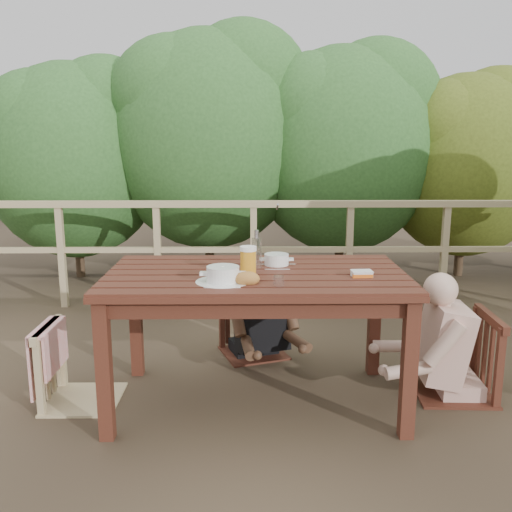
{
  "coord_description": "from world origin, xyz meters",
  "views": [
    {
      "loc": [
        -0.04,
        -3.19,
        1.58
      ],
      "look_at": [
        0.0,
        0.05,
        0.9
      ],
      "focal_mm": 39.59,
      "sensor_mm": 36.0,
      "label": 1
    }
  ],
  "objects_px": {
    "diner_right": "(463,295)",
    "butter_tub": "(362,275)",
    "chair_far": "(254,297)",
    "chair_left": "(80,330)",
    "beer_glass": "(248,262)",
    "bottle": "(257,251)",
    "chair_right": "(456,319)",
    "bread_roll": "(247,279)",
    "soup_far": "(276,261)",
    "table": "(256,340)",
    "woman": "(254,278)",
    "soup_near": "(223,275)",
    "tumbler": "(279,282)"
  },
  "relations": [
    {
      "from": "diner_right",
      "to": "butter_tub",
      "type": "distance_m",
      "value": 0.74
    },
    {
      "from": "chair_far",
      "to": "chair_left",
      "type": "bearing_deg",
      "value": -163.6
    },
    {
      "from": "beer_glass",
      "to": "butter_tub",
      "type": "height_order",
      "value": "beer_glass"
    },
    {
      "from": "bottle",
      "to": "chair_right",
      "type": "bearing_deg",
      "value": 0.96
    },
    {
      "from": "bread_roll",
      "to": "soup_far",
      "type": "bearing_deg",
      "value": 68.0
    },
    {
      "from": "table",
      "to": "woman",
      "type": "height_order",
      "value": "woman"
    },
    {
      "from": "chair_left",
      "to": "chair_far",
      "type": "xyz_separation_m",
      "value": [
        1.04,
        0.75,
        -0.02
      ]
    },
    {
      "from": "bottle",
      "to": "woman",
      "type": "bearing_deg",
      "value": 91.15
    },
    {
      "from": "woman",
      "to": "beer_glass",
      "type": "bearing_deg",
      "value": 68.3
    },
    {
      "from": "chair_right",
      "to": "bottle",
      "type": "xyz_separation_m",
      "value": [
        -1.23,
        -0.02,
        0.44
      ]
    },
    {
      "from": "chair_far",
      "to": "chair_right",
      "type": "height_order",
      "value": "chair_right"
    },
    {
      "from": "soup_far",
      "to": "bottle",
      "type": "xyz_separation_m",
      "value": [
        -0.12,
        -0.09,
        0.08
      ]
    },
    {
      "from": "chair_right",
      "to": "soup_far",
      "type": "height_order",
      "value": "chair_right"
    },
    {
      "from": "chair_right",
      "to": "soup_near",
      "type": "distance_m",
      "value": 1.5
    },
    {
      "from": "table",
      "to": "diner_right",
      "type": "distance_m",
      "value": 1.29
    },
    {
      "from": "soup_near",
      "to": "bread_roll",
      "type": "distance_m",
      "value": 0.14
    },
    {
      "from": "woman",
      "to": "bottle",
      "type": "distance_m",
      "value": 0.78
    },
    {
      "from": "chair_right",
      "to": "woman",
      "type": "xyz_separation_m",
      "value": [
        -1.25,
        0.68,
        0.09
      ]
    },
    {
      "from": "chair_far",
      "to": "butter_tub",
      "type": "height_order",
      "value": "chair_far"
    },
    {
      "from": "table",
      "to": "chair_far",
      "type": "bearing_deg",
      "value": 90.71
    },
    {
      "from": "bread_roll",
      "to": "butter_tub",
      "type": "height_order",
      "value": "bread_roll"
    },
    {
      "from": "soup_far",
      "to": "tumbler",
      "type": "relative_size",
      "value": 3.65
    },
    {
      "from": "soup_near",
      "to": "bottle",
      "type": "height_order",
      "value": "bottle"
    },
    {
      "from": "table",
      "to": "soup_far",
      "type": "distance_m",
      "value": 0.49
    },
    {
      "from": "woman",
      "to": "chair_right",
      "type": "bearing_deg",
      "value": 131.92
    },
    {
      "from": "woman",
      "to": "soup_near",
      "type": "distance_m",
      "value": 1.07
    },
    {
      "from": "table",
      "to": "chair_left",
      "type": "xyz_separation_m",
      "value": [
        -1.05,
        0.03,
        0.05
      ]
    },
    {
      "from": "diner_right",
      "to": "beer_glass",
      "type": "distance_m",
      "value": 1.35
    },
    {
      "from": "chair_far",
      "to": "beer_glass",
      "type": "xyz_separation_m",
      "value": [
        -0.04,
        -0.86,
        0.45
      ]
    },
    {
      "from": "tumbler",
      "to": "chair_left",
      "type": "bearing_deg",
      "value": 164.01
    },
    {
      "from": "chair_far",
      "to": "soup_far",
      "type": "height_order",
      "value": "soup_far"
    },
    {
      "from": "table",
      "to": "tumbler",
      "type": "height_order",
      "value": "tumbler"
    },
    {
      "from": "chair_right",
      "to": "tumbler",
      "type": "height_order",
      "value": "chair_right"
    },
    {
      "from": "table",
      "to": "chair_right",
      "type": "distance_m",
      "value": 1.25
    },
    {
      "from": "bottle",
      "to": "butter_tub",
      "type": "bearing_deg",
      "value": -19.83
    },
    {
      "from": "chair_right",
      "to": "woman",
      "type": "distance_m",
      "value": 1.42
    },
    {
      "from": "soup_near",
      "to": "bottle",
      "type": "distance_m",
      "value": 0.37
    },
    {
      "from": "bottle",
      "to": "tumbler",
      "type": "relative_size",
      "value": 3.58
    },
    {
      "from": "chair_far",
      "to": "chair_right",
      "type": "relative_size",
      "value": 0.9
    },
    {
      "from": "chair_right",
      "to": "diner_right",
      "type": "relative_size",
      "value": 0.76
    },
    {
      "from": "table",
      "to": "butter_tub",
      "type": "relative_size",
      "value": 14.86
    },
    {
      "from": "woman",
      "to": "diner_right",
      "type": "relative_size",
      "value": 0.91
    },
    {
      "from": "diner_right",
      "to": "beer_glass",
      "type": "xyz_separation_m",
      "value": [
        -1.31,
        -0.19,
        0.25
      ]
    },
    {
      "from": "butter_tub",
      "to": "diner_right",
      "type": "bearing_deg",
      "value": 16.11
    },
    {
      "from": "soup_near",
      "to": "bread_roll",
      "type": "relative_size",
      "value": 2.21
    },
    {
      "from": "tumbler",
      "to": "soup_far",
      "type": "bearing_deg",
      "value": 88.76
    },
    {
      "from": "bread_roll",
      "to": "bottle",
      "type": "relative_size",
      "value": 0.55
    },
    {
      "from": "diner_right",
      "to": "bottle",
      "type": "bearing_deg",
      "value": 93.64
    },
    {
      "from": "bottle",
      "to": "tumbler",
      "type": "xyz_separation_m",
      "value": [
        0.11,
        -0.4,
        -0.09
      ]
    },
    {
      "from": "woman",
      "to": "soup_far",
      "type": "relative_size",
      "value": 4.6
    }
  ]
}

